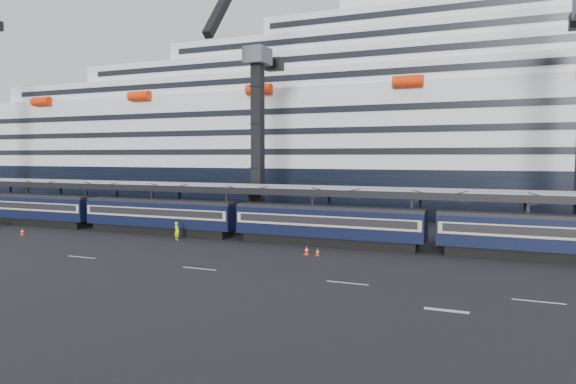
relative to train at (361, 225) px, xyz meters
name	(u,v)px	position (x,y,z in m)	size (l,w,h in m)	color
ground	(388,273)	(4.65, -10.00, -2.20)	(260.00, 260.00, 0.00)	black
lane_markings	(506,304)	(12.80, -15.23, -2.19)	(111.00, 4.27, 0.02)	beige
train	(361,225)	(0.00, 0.00, 0.00)	(133.05, 3.00, 4.05)	black
canopy	(417,192)	(4.65, 4.00, 3.05)	(130.00, 6.25, 5.53)	#94979C
cruise_ship	(441,134)	(3.57, 35.99, 10.14)	(214.09, 28.84, 34.00)	black
crane_dark_near	(256,131)	(-15.35, 8.59, 9.73)	(4.50, 17.75, 35.08)	#4F5257
worker	(177,231)	(-18.97, -3.12, -1.23)	(0.71, 0.47, 1.95)	#D2ED0C
traffic_cone_b	(22,232)	(-37.03, -6.80, -1.81)	(0.40, 0.40, 0.80)	#FE3208
traffic_cone_c	(318,252)	(-2.51, -5.47, -1.86)	(0.35, 0.35, 0.69)	#FE3208
traffic_cone_d	(307,250)	(-3.55, -5.45, -1.78)	(0.43, 0.43, 0.86)	#FE3208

